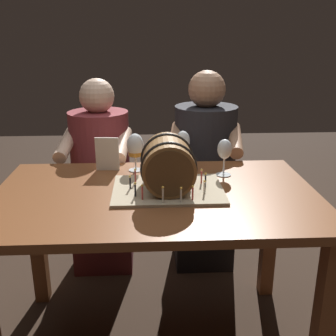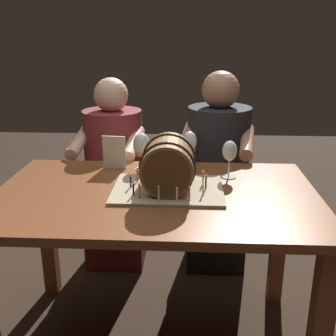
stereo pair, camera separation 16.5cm
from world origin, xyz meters
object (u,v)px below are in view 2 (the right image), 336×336
(menu_card, at_px, (114,152))
(person_seated_right, at_px, (217,179))
(dining_table, at_px, (156,218))
(person_seated_left, at_px, (115,182))
(wine_glass_empty, at_px, (230,152))
(barrel_cake, at_px, (168,168))
(wine_glass_amber, at_px, (141,146))
(wine_glass_rose, at_px, (190,143))

(menu_card, bearing_deg, person_seated_right, 42.47)
(dining_table, height_order, menu_card, menu_card)
(dining_table, bearing_deg, person_seated_left, 113.34)
(dining_table, distance_m, wine_glass_empty, 0.44)
(dining_table, relative_size, person_seated_left, 1.17)
(person_seated_right, bearing_deg, barrel_cake, -110.11)
(dining_table, xyz_separation_m, wine_glass_amber, (-0.09, 0.28, 0.23))
(wine_glass_empty, bearing_deg, menu_card, 169.63)
(barrel_cake, distance_m, person_seated_right, 0.79)
(menu_card, bearing_deg, barrel_cake, -41.28)
(barrel_cake, bearing_deg, person_seated_right, 69.89)
(wine_glass_rose, xyz_separation_m, wine_glass_empty, (0.18, -0.12, -0.00))
(wine_glass_amber, xyz_separation_m, menu_card, (-0.13, 0.01, -0.04))
(wine_glass_rose, xyz_separation_m, person_seated_left, (-0.44, 0.38, -0.35))
(dining_table, distance_m, menu_card, 0.42)
(wine_glass_rose, relative_size, person_seated_right, 0.15)
(barrel_cake, bearing_deg, person_seated_left, 117.33)
(dining_table, height_order, barrel_cake, barrel_cake)
(dining_table, distance_m, wine_glass_amber, 0.38)
(barrel_cake, distance_m, wine_glass_rose, 0.32)
(menu_card, bearing_deg, person_seated_left, 106.09)
(wine_glass_empty, height_order, person_seated_left, person_seated_left)
(barrel_cake, distance_m, wine_glass_empty, 0.32)
(barrel_cake, xyz_separation_m, menu_card, (-0.27, 0.28, -0.02))
(wine_glass_empty, xyz_separation_m, person_seated_right, (-0.01, 0.51, -0.31))
(person_seated_left, bearing_deg, wine_glass_amber, -62.75)
(barrel_cake, xyz_separation_m, person_seated_left, (-0.35, 0.69, -0.33))
(menu_card, relative_size, person_seated_left, 0.14)
(wine_glass_amber, height_order, wine_glass_empty, wine_glass_amber)
(wine_glass_amber, xyz_separation_m, person_seated_left, (-0.22, 0.42, -0.34))
(wine_glass_amber, bearing_deg, person_seated_right, 47.06)
(barrel_cake, relative_size, wine_glass_amber, 2.52)
(wine_glass_rose, relative_size, menu_card, 1.14)
(wine_glass_empty, bearing_deg, wine_glass_amber, 167.92)
(wine_glass_empty, distance_m, person_seated_left, 0.87)
(dining_table, height_order, person_seated_right, person_seated_right)
(person_seated_left, bearing_deg, menu_card, -78.43)
(wine_glass_empty, relative_size, person_seated_left, 0.15)
(wine_glass_amber, relative_size, menu_card, 1.12)
(menu_card, bearing_deg, dining_table, -48.86)
(barrel_cake, xyz_separation_m, wine_glass_rose, (0.09, 0.30, 0.02))
(wine_glass_empty, xyz_separation_m, person_seated_left, (-0.62, 0.51, -0.34))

